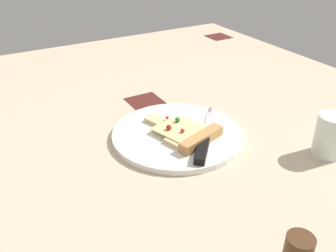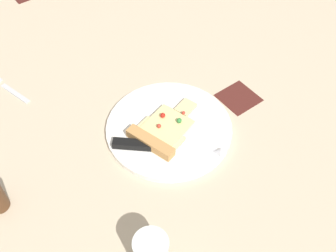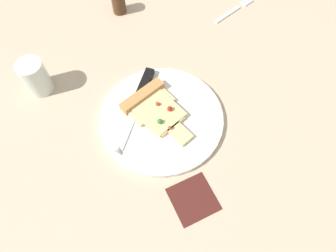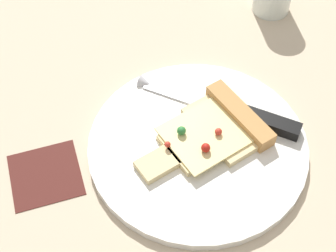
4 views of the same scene
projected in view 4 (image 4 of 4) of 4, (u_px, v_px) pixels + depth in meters
The scene contains 4 objects.
ground_plane at pixel (186, 212), 64.94cm from camera, with size 153.10×153.10×3.00cm.
plate at pixel (198, 146), 68.55cm from camera, with size 29.52×29.52×1.34cm, color white.
pizza_slice at pixel (214, 131), 68.27cm from camera, with size 18.90×13.64×2.51cm.
knife at pixel (232, 111), 70.61cm from camera, with size 19.21×17.66×2.45cm.
Camera 4 is at (-11.59, -28.69, 56.70)cm, focal length 54.37 mm.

